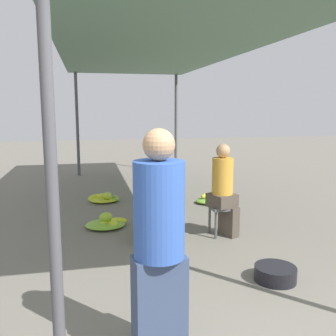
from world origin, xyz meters
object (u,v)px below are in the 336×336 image
Objects in this scene: vendor_seated at (224,188)px; banana_pile_right_0 at (177,185)px; stool at (222,212)px; banana_pile_left_0 at (107,223)px; vendor_foreground at (159,244)px; basin_black at (275,274)px; banana_pile_left_1 at (104,198)px; banana_pile_right_2 at (173,174)px; banana_pile_right_1 at (210,200)px; crate_near at (151,231)px.

banana_pile_right_0 is (0.08, 3.15, -0.60)m from vendor_seated.
stool is 1.78m from banana_pile_left_0.
vendor_foreground is at bearing -119.99° from vendor_seated.
stool is 0.35m from vendor_seated.
vendor_foreground is 3.82× the size of basin_black.
vendor_seated is 3.00× the size of basin_black.
stool is 1.53m from basin_black.
banana_pile_left_0 is (-1.63, 0.71, -0.63)m from vendor_seated.
banana_pile_left_1 is 1.46× the size of banana_pile_right_0.
banana_pile_left_1 is (-0.18, 4.81, -0.81)m from vendor_foreground.
banana_pile_left_1 is (-1.64, 3.85, -0.01)m from basin_black.
basin_black is 2.76m from banana_pile_left_0.
banana_pile_left_1 reaches higher than banana_pile_right_2.
crate_near reaches higher than banana_pile_right_1.
vendor_foreground is 2.89m from stool.
vendor_seated is 1.20m from crate_near.
crate_near reaches higher than banana_pile_right_2.
banana_pile_right_2 is (0.34, 6.26, -0.01)m from basin_black.
banana_pile_right_2 is 1.21× the size of crate_near.
banana_pile_left_1 is 3.12m from banana_pile_right_2.
vendor_foreground is 2.65m from crate_near.
banana_pile_right_1 is 2.26m from crate_near.
stool is 1.05m from crate_near.
stool is 0.99× the size of banana_pile_right_0.
stool reaches higher than banana_pile_left_0.
stool is (1.40, 2.47, -0.53)m from vendor_foreground.
vendor_seated is (0.02, -0.01, 0.35)m from stool.
stool reaches higher than banana_pile_right_0.
crate_near is at bearing 177.20° from vendor_seated.
banana_pile_left_1 is at bearing 113.01° from basin_black.
banana_pile_left_0 reaches higher than banana_pile_left_1.
vendor_seated is 4.82m from banana_pile_right_2.
vendor_seated is at bearing 60.01° from vendor_foreground.
basin_black is 4.65m from banana_pile_right_0.
basin_black is at bearing -88.80° from vendor_seated.
stool is at bearing -2.43° from crate_near.
banana_pile_left_1 is 1.47× the size of crate_near.
stool is at bearing -23.51° from banana_pile_left_0.
vendor_foreground reaches higher than vendor_seated.
vendor_foreground reaches higher than crate_near.
vendor_foreground is 3.88× the size of crate_near.
basin_black is 0.73× the size of banana_pile_right_1.
vendor_seated is 2.21× the size of banana_pile_right_1.
crate_near is at bearing -129.87° from banana_pile_right_1.
stool is 0.67× the size of banana_pile_left_1.
vendor_seated is 3.05× the size of crate_near.
banana_pile_right_1 is 2.98m from banana_pile_right_2.
banana_pile_right_2 is at bearing 50.73° from banana_pile_left_1.
banana_pile_right_0 reaches higher than basin_black.
banana_pile_left_0 is 1.52× the size of crate_near.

